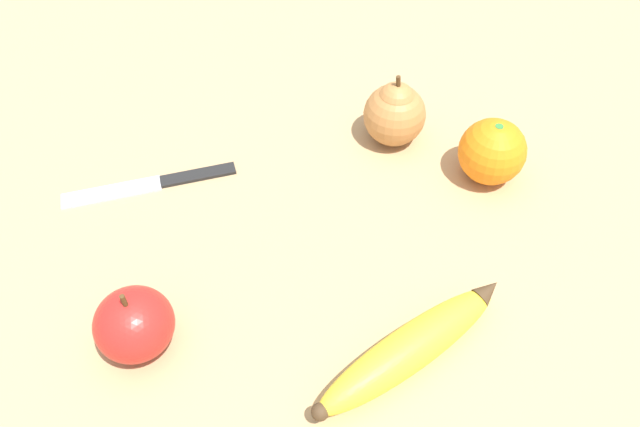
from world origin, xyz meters
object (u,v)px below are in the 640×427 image
Objects in this scene: apple at (134,324)px; paring_knife at (156,182)px; pear at (395,112)px; orange at (492,152)px; banana at (412,347)px.

paring_knife is at bearing 178.68° from apple.
pear is at bearing 130.59° from apple.
pear reaches higher than orange.
paring_knife is (-0.03, -0.36, -0.03)m from orange.
orange is at bearing 51.66° from pear.
pear is 0.47× the size of paring_knife.
banana is 0.33m from paring_knife.
apple is (0.16, -0.37, -0.01)m from orange.
orange is at bearing -103.45° from paring_knife.
apple is 0.20m from paring_knife.
orange reaches higher than paring_knife.
banana is 0.25m from orange.
apple is 0.40× the size of paring_knife.
orange is at bearing 28.53° from banana.
banana is 2.17× the size of pear.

